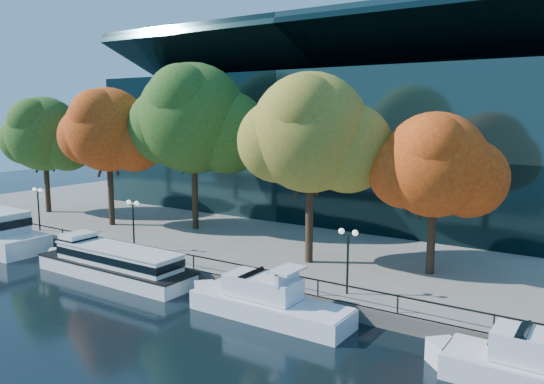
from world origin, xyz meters
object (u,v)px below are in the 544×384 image
Objects in this scene: tree_0 at (44,136)px; lamp_1 at (133,213)px; lamp_2 at (348,246)px; lamp_0 at (38,199)px; tree_3 at (312,135)px; cruiser_near at (264,300)px; tree_4 at (436,167)px; tour_boat at (111,261)px; cruiser_far at (541,369)px; tree_1 at (109,132)px; tree_2 at (195,121)px.

tree_0 reaches higher than lamp_1.
lamp_0 is at bearing 180.00° from lamp_2.
tree_3 is at bearing 19.06° from lamp_1.
lamp_1 is (-15.24, 3.79, 2.98)m from cruiser_near.
lamp_0 is (-34.72, -6.86, -4.36)m from tree_4.
tour_boat is at bearing 179.59° from cruiser_near.
lamp_0 is at bearing -169.92° from tree_3.
tree_4 is (-8.12, 11.01, 7.31)m from cruiser_far.
cruiser_far is at bearing -20.35° from lamp_2.
tree_3 is 3.43× the size of lamp_0.
cruiser_far is 2.47× the size of lamp_1.
tour_boat is at bearing -14.32° from lamp_0.
tree_4 is (20.28, 10.55, 7.14)m from tour_boat.
cruiser_far is 41.29m from tree_1.
cruiser_near is 0.83× the size of tree_1.
lamp_1 reaches higher than cruiser_near.
lamp_2 is at bearing -11.02° from tree_1.
lamp_1 is (-1.60, 3.69, 2.78)m from tour_boat.
tree_3 is at bearing -165.35° from tree_4.
tree_3 is at bearing 100.93° from cruiser_near.
lamp_0 is (7.64, -6.07, -5.47)m from tree_0.
lamp_0 is at bearing 174.47° from cruiser_far.
cruiser_near is 14.54m from tree_4.
cruiser_far is 12.29m from lamp_2.
tree_0 is 3.14× the size of lamp_1.
lamp_2 is at bearing 0.00° from lamp_1.
tree_3 is (14.62, -3.94, -0.84)m from tree_2.
tree_4 is (8.28, 2.16, -1.99)m from tree_3.
tree_1 reaches higher than tour_boat.
lamp_2 reaches higher than cruiser_far.
lamp_0 is (-26.44, -4.70, -6.35)m from tree_3.
lamp_1 is 18.81m from lamp_2.
tour_boat is 1.12× the size of tree_1.
tree_4 reaches higher than cruiser_near.
tree_3 reaches higher than lamp_2.
tree_4 reaches higher than lamp_0.
lamp_0 and lamp_2 have the same top height.
tree_0 is 22.06m from lamp_1.
cruiser_far is 2.47× the size of lamp_0.
lamp_0 is at bearing -124.37° from tree_1.
tree_0 is at bearing 164.58° from cruiser_near.
tree_3 reaches higher than tree_0.
tree_2 is at bearing 102.00° from tour_boat.
lamp_0 is at bearing 180.00° from lamp_1.
tour_boat is 23.95m from tree_4.
tree_1 is (-24.36, 9.23, 9.13)m from cruiser_near.
tree_2 reaches higher than tree_1.
tree_0 is at bearing 168.55° from cruiser_far.
tree_1 is 9.01m from lamp_0.
tour_boat is 16.67m from tree_1.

